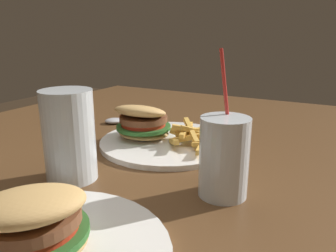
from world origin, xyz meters
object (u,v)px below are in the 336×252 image
at_px(juice_glass, 224,160).
at_px(meal_plate_far, 35,243).
at_px(meal_plate_near, 159,133).
at_px(beer_glass, 69,137).
at_px(spoon, 118,121).

height_order(juice_glass, meal_plate_far, juice_glass).
xyz_separation_m(juice_glass, meal_plate_far, (0.11, 0.23, -0.03)).
bearing_deg(meal_plate_far, meal_plate_near, -78.38).
bearing_deg(meal_plate_near, beer_glass, 80.13).
bearing_deg(spoon, meal_plate_far, 77.06).
relative_size(juice_glass, spoon, 1.59).
height_order(beer_glass, juice_glass, juice_glass).
relative_size(meal_plate_near, spoon, 2.18).
bearing_deg(meal_plate_near, juice_glass, 142.25).
relative_size(beer_glass, meal_plate_far, 0.52).
relative_size(meal_plate_near, beer_glass, 1.96).
distance_m(meal_plate_near, spoon, 0.19).
relative_size(beer_glass, spoon, 1.11).
distance_m(beer_glass, juice_glass, 0.23).
height_order(meal_plate_near, juice_glass, juice_glass).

